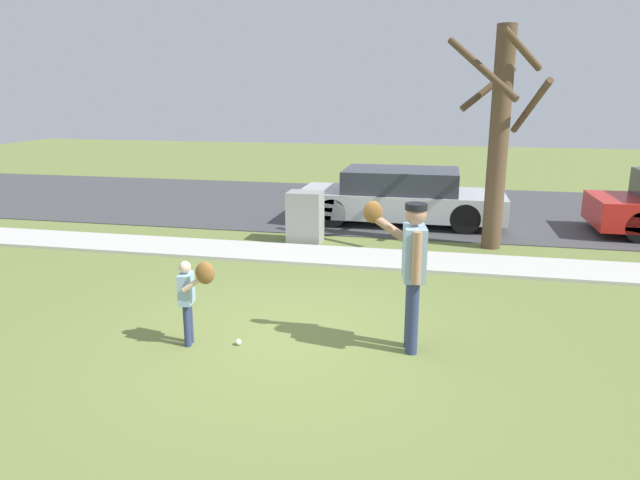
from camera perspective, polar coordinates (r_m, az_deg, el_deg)
The scene contains 9 objects.
ground_plane at distance 10.26m, azimuth 2.03°, elevation -1.98°, with size 48.00×48.00×0.00m, color olive.
sidewalk_strip at distance 10.34m, azimuth 2.13°, elevation -1.67°, with size 36.00×1.20×0.06m, color beige.
road_surface at distance 15.16m, azimuth 5.44°, elevation 3.39°, with size 36.00×6.80×0.02m, color #424244.
person_adult at distance 6.47m, azimuth 9.01°, elevation -2.01°, with size 0.76×0.61×1.73m.
person_child at distance 6.77m, azimuth -12.73°, elevation -4.93°, with size 0.50×0.38×1.07m.
baseball at distance 6.93m, azimuth -8.17°, elevation -10.07°, with size 0.07×0.07×0.07m, color white.
utility_cabinet at distance 11.36m, azimuth -1.50°, elevation 2.31°, with size 0.67×0.53×1.02m, color gray.
street_tree_near at distance 11.20m, azimuth 17.51°, elevation 10.26°, with size 1.84×1.88×4.10m.
parked_sedan_silver at distance 13.15m, azimuth 8.05°, elevation 4.33°, with size 4.60×1.80×1.23m.
Camera 1 is at (1.71, -6.19, 2.89)m, focal length 32.00 mm.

